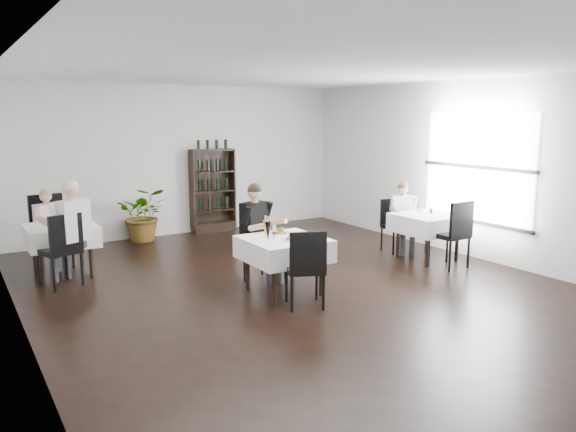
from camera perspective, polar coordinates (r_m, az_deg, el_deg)
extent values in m
plane|color=black|center=(7.90, 1.46, -7.47)|extent=(9.00, 9.00, 0.00)
plane|color=white|center=(7.55, 1.57, 14.78)|extent=(9.00, 9.00, 0.00)
plane|color=white|center=(11.59, -10.81, 5.57)|extent=(7.00, 0.00, 7.00)
plane|color=white|center=(6.39, -25.78, 1.12)|extent=(0.00, 9.00, 9.00)
plane|color=white|center=(9.93, 18.73, 4.47)|extent=(0.00, 9.00, 9.00)
cube|color=white|center=(9.91, 18.67, 4.76)|extent=(0.03, 2.20, 1.80)
cube|color=black|center=(10.01, 18.30, -0.49)|extent=(0.05, 2.30, 0.06)
cube|color=black|center=(11.84, -7.56, -1.08)|extent=(0.90, 0.28, 0.20)
cylinder|color=black|center=(7.16, -1.41, -6.36)|extent=(0.06, 0.06, 0.71)
cylinder|color=black|center=(7.78, -4.13, -5.05)|extent=(0.06, 0.06, 0.71)
cylinder|color=black|center=(7.54, 3.41, -5.53)|extent=(0.06, 0.06, 0.71)
cylinder|color=black|center=(8.13, 0.45, -4.35)|extent=(0.06, 0.06, 0.71)
cube|color=black|center=(7.55, -0.42, -2.55)|extent=(0.85, 0.85, 0.04)
cube|color=white|center=(7.58, -0.42, -3.36)|extent=(1.03, 1.03, 0.30)
cylinder|color=black|center=(8.77, -23.75, -4.15)|extent=(0.06, 0.06, 0.71)
cylinder|color=black|center=(9.42, -24.35, -3.24)|extent=(0.06, 0.06, 0.71)
cylinder|color=black|center=(8.88, -19.41, -3.69)|extent=(0.06, 0.06, 0.71)
cylinder|color=black|center=(9.53, -20.30, -2.82)|extent=(0.06, 0.06, 0.71)
cube|color=black|center=(9.07, -22.11, -1.16)|extent=(0.80, 0.80, 0.04)
cube|color=white|center=(9.09, -22.06, -1.84)|extent=(0.98, 0.98, 0.30)
cylinder|color=black|center=(9.24, 13.98, -2.88)|extent=(0.06, 0.06, 0.71)
cylinder|color=black|center=(9.71, 11.12, -2.14)|extent=(0.06, 0.06, 0.71)
cylinder|color=black|center=(9.73, 16.79, -2.37)|extent=(0.06, 0.06, 0.71)
cylinder|color=black|center=(10.18, 13.94, -1.68)|extent=(0.06, 0.06, 0.71)
cube|color=black|center=(9.63, 14.05, -0.08)|extent=(0.80, 0.80, 0.04)
cube|color=white|center=(9.65, 14.03, -0.72)|extent=(0.98, 0.98, 0.30)
imported|color=#22511C|center=(11.09, -14.43, 0.16)|extent=(1.17, 1.09, 1.05)
cylinder|color=black|center=(7.98, -2.01, -5.44)|extent=(0.04, 0.04, 0.49)
cylinder|color=black|center=(8.23, -4.43, -4.97)|extent=(0.04, 0.04, 0.49)
cylinder|color=black|center=(8.32, -0.26, -4.78)|extent=(0.04, 0.04, 0.49)
cylinder|color=black|center=(8.56, -2.64, -4.36)|extent=(0.04, 0.04, 0.49)
cube|color=black|center=(8.20, -2.35, -3.00)|extent=(0.65, 0.65, 0.08)
cube|color=black|center=(8.27, -3.61, -0.85)|extent=(0.47, 0.25, 0.54)
cylinder|color=black|center=(7.40, 2.93, -6.83)|extent=(0.04, 0.04, 0.46)
cylinder|color=black|center=(7.03, 3.63, -7.77)|extent=(0.04, 0.04, 0.46)
cylinder|color=black|center=(7.33, -0.15, -6.99)|extent=(0.04, 0.04, 0.46)
cylinder|color=black|center=(6.96, 0.39, -7.95)|extent=(0.04, 0.04, 0.46)
cube|color=black|center=(7.10, 1.71, -5.38)|extent=(0.60, 0.60, 0.07)
cube|color=black|center=(6.84, 2.06, -3.67)|extent=(0.44, 0.22, 0.50)
cylinder|color=black|center=(9.42, -23.67, -3.76)|extent=(0.04, 0.04, 0.53)
cylinder|color=black|center=(9.86, -24.38, -3.23)|extent=(0.04, 0.04, 0.53)
cylinder|color=black|center=(9.54, -21.02, -3.41)|extent=(0.04, 0.04, 0.53)
cylinder|color=black|center=(9.97, -21.84, -2.90)|extent=(0.04, 0.04, 0.53)
cube|color=black|center=(9.64, -22.85, -1.60)|extent=(0.59, 0.59, 0.08)
cube|color=black|center=(9.81, -23.37, 0.40)|extent=(0.53, 0.12, 0.57)
cylinder|color=black|center=(8.90, -21.58, -4.55)|extent=(0.04, 0.04, 0.48)
cylinder|color=black|center=(8.54, -20.20, -5.06)|extent=(0.04, 0.04, 0.48)
cylinder|color=black|center=(8.71, -24.00, -5.03)|extent=(0.04, 0.04, 0.48)
cylinder|color=black|center=(8.35, -22.68, -5.57)|extent=(0.04, 0.04, 0.48)
cube|color=black|center=(8.56, -22.24, -3.28)|extent=(0.61, 0.61, 0.07)
cube|color=black|center=(8.31, -21.64, -1.62)|extent=(0.47, 0.21, 0.53)
cylinder|color=black|center=(9.91, 10.67, -2.73)|extent=(0.03, 0.03, 0.42)
cylinder|color=black|center=(10.20, 9.49, -2.31)|extent=(0.03, 0.03, 0.42)
cylinder|color=black|center=(10.12, 12.38, -2.52)|extent=(0.03, 0.03, 0.42)
cylinder|color=black|center=(10.41, 11.17, -2.12)|extent=(0.03, 0.03, 0.42)
cube|color=black|center=(10.11, 10.97, -1.09)|extent=(0.47, 0.47, 0.06)
cube|color=black|center=(10.22, 10.40, 0.46)|extent=(0.43, 0.10, 0.46)
cylinder|color=black|center=(9.62, 15.86, -3.11)|extent=(0.04, 0.04, 0.49)
cylinder|color=black|center=(9.35, 17.85, -3.59)|extent=(0.04, 0.04, 0.49)
cylinder|color=black|center=(9.31, 14.12, -3.47)|extent=(0.04, 0.04, 0.49)
cylinder|color=black|center=(9.03, 16.12, -3.98)|extent=(0.04, 0.04, 0.49)
cube|color=black|center=(9.27, 16.07, -1.85)|extent=(0.51, 0.51, 0.08)
cube|color=black|center=(9.07, 17.24, -0.30)|extent=(0.50, 0.07, 0.54)
cube|color=#3E3E45|center=(8.00, -2.90, -3.09)|extent=(0.28, 0.44, 0.14)
cylinder|color=#3E3E45|center=(7.97, -1.89, -5.47)|extent=(0.11, 0.11, 0.49)
cube|color=#3E3E45|center=(8.15, -1.98, -2.83)|extent=(0.28, 0.44, 0.14)
cylinder|color=#3E3E45|center=(8.12, -0.99, -5.17)|extent=(0.11, 0.11, 0.49)
cube|color=black|center=(8.13, -3.48, -0.51)|extent=(0.45, 0.35, 0.55)
cylinder|color=tan|center=(7.79, -3.09, -1.12)|extent=(0.18, 0.32, 0.15)
cylinder|color=tan|center=(8.14, -0.98, -0.62)|extent=(0.18, 0.32, 0.15)
sphere|color=tan|center=(8.05, -3.40, 2.41)|extent=(0.21, 0.21, 0.21)
sphere|color=black|center=(8.05, -3.40, 2.62)|extent=(0.21, 0.21, 0.21)
cube|color=#3E3E45|center=(9.52, -23.09, -2.18)|extent=(0.26, 0.39, 0.12)
cylinder|color=#3E3E45|center=(9.45, -22.44, -3.94)|extent=(0.10, 0.10, 0.43)
cube|color=#3E3E45|center=(9.61, -22.21, -2.01)|extent=(0.26, 0.39, 0.12)
cylinder|color=#3E3E45|center=(9.54, -21.57, -3.75)|extent=(0.10, 0.10, 0.43)
cube|color=beige|center=(9.65, -23.31, -0.29)|extent=(0.40, 0.32, 0.48)
cylinder|color=tan|center=(9.35, -23.55, -0.73)|extent=(0.18, 0.28, 0.14)
cylinder|color=tan|center=(9.57, -21.52, -0.35)|extent=(0.18, 0.28, 0.14)
sphere|color=tan|center=(9.58, -23.41, 1.87)|extent=(0.18, 0.18, 0.18)
sphere|color=olive|center=(9.58, -23.42, 2.03)|extent=(0.18, 0.18, 0.18)
cube|color=#3E3E45|center=(8.73, -21.02, -2.44)|extent=(0.32, 0.46, 0.15)
cylinder|color=#3E3E45|center=(8.96, -21.59, -4.35)|extent=(0.12, 0.12, 0.52)
cube|color=#3E3E45|center=(8.61, -22.15, -2.68)|extent=(0.32, 0.46, 0.15)
cylinder|color=#3E3E45|center=(8.84, -22.70, -4.61)|extent=(0.12, 0.12, 0.52)
cube|color=silver|center=(8.45, -20.95, -0.44)|extent=(0.48, 0.39, 0.58)
cylinder|color=tan|center=(8.81, -20.75, -0.15)|extent=(0.21, 0.33, 0.16)
cylinder|color=tan|center=(8.55, -23.37, -0.63)|extent=(0.21, 0.33, 0.16)
sphere|color=tan|center=(8.40, -21.23, 2.53)|extent=(0.22, 0.22, 0.22)
sphere|color=beige|center=(8.39, -21.24, 2.75)|extent=(0.22, 0.22, 0.22)
cube|color=#3E3E45|center=(9.98, 11.31, -1.06)|extent=(0.25, 0.38, 0.12)
cylinder|color=#3E3E45|center=(9.89, 11.57, -2.78)|extent=(0.10, 0.10, 0.42)
cube|color=#3E3E45|center=(10.04, 12.24, -1.03)|extent=(0.25, 0.38, 0.12)
cylinder|color=#3E3E45|center=(9.95, 12.50, -2.73)|extent=(0.10, 0.10, 0.42)
cube|color=silver|center=(10.11, 11.51, 0.72)|extent=(0.39, 0.31, 0.48)
cylinder|color=tan|center=(9.83, 10.89, 0.37)|extent=(0.17, 0.27, 0.13)
cylinder|color=tan|center=(9.97, 13.04, 0.43)|extent=(0.17, 0.27, 0.13)
sphere|color=tan|center=(10.04, 11.61, 2.75)|extent=(0.18, 0.18, 0.18)
sphere|color=brown|center=(10.04, 11.62, 2.89)|extent=(0.18, 0.18, 0.18)
cube|color=white|center=(7.79, -0.87, -1.78)|extent=(0.29, 0.29, 0.02)
cube|color=#522F17|center=(7.75, -0.99, -1.67)|extent=(0.12, 0.10, 0.03)
sphere|color=#457C21|center=(7.85, -0.63, -1.38)|extent=(0.06, 0.06, 0.06)
cube|color=olive|center=(7.74, -0.49, -1.71)|extent=(0.12, 0.11, 0.02)
cube|color=white|center=(7.42, 0.25, -2.39)|extent=(0.29, 0.29, 0.02)
cube|color=#522F17|center=(7.39, 0.15, -2.30)|extent=(0.10, 0.08, 0.02)
sphere|color=#457C21|center=(7.47, 0.46, -2.03)|extent=(0.05, 0.05, 0.05)
cube|color=olive|center=(7.38, 0.60, -2.33)|extent=(0.10, 0.10, 0.02)
cone|color=black|center=(7.29, -2.05, -1.61)|extent=(0.08, 0.08, 0.27)
cylinder|color=silver|center=(7.26, -2.05, -0.30)|extent=(0.02, 0.02, 0.07)
cone|color=#B5952E|center=(7.44, -2.29, -1.42)|extent=(0.08, 0.08, 0.26)
cylinder|color=silver|center=(7.41, -2.30, -0.20)|extent=(0.02, 0.02, 0.06)
cylinder|color=silver|center=(7.52, -1.41, -1.63)|extent=(0.05, 0.05, 0.17)
cylinder|color=#A40910|center=(7.52, -1.41, -1.73)|extent=(0.05, 0.05, 0.04)
cylinder|color=silver|center=(7.50, -1.41, -0.83)|extent=(0.02, 0.02, 0.04)
cube|color=black|center=(7.57, 2.59, -2.19)|extent=(0.22, 0.20, 0.01)
cylinder|color=silver|center=(7.55, 2.46, -2.14)|extent=(0.08, 0.20, 0.01)
cylinder|color=silver|center=(7.57, 2.72, -2.10)|extent=(0.09, 0.19, 0.01)
cylinder|color=black|center=(9.73, 14.34, 0.52)|extent=(0.05, 0.05, 0.09)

